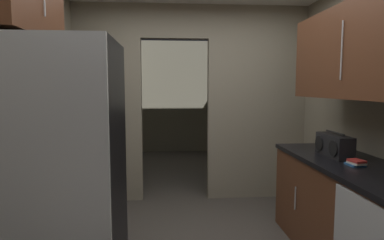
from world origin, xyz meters
name	(u,v)px	position (x,y,z in m)	size (l,w,h in m)	color
kitchen_partition	(198,99)	(0.07, 1.73, 1.35)	(3.04, 0.12, 2.57)	gray
adjoining_room_shell	(184,98)	(0.00, 3.91, 1.28)	(3.04, 3.36, 2.57)	gray
refrigerator	(57,175)	(-1.09, -0.35, 0.91)	(0.84, 0.78, 1.81)	black
lower_cabinet_run	(356,218)	(1.19, -0.15, 0.44)	(0.67, 2.02, 0.89)	brown
upper_cabinet_counterside	(364,51)	(1.19, -0.15, 1.79)	(0.36, 1.82, 0.75)	brown
boombox	(334,145)	(1.15, 0.18, 0.98)	(0.16, 0.43, 0.22)	black
book_stack	(356,163)	(1.15, -0.18, 0.91)	(0.12, 0.15, 0.05)	#2D609E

